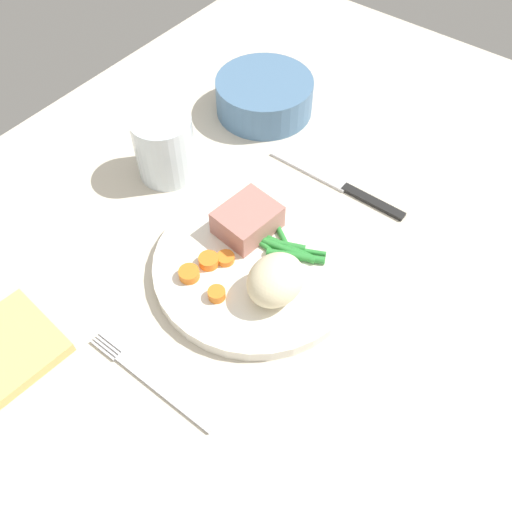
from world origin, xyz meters
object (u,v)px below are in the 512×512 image
(meat_portion, at_px, (247,220))
(water_glass, at_px, (165,151))
(knife, at_px, (339,184))
(salad_bowl, at_px, (264,94))
(napkin, at_px, (3,351))
(dinner_plate, at_px, (256,265))
(fork, at_px, (151,382))

(meat_portion, bearing_deg, water_glass, 80.81)
(knife, xyz_separation_m, salad_bowl, (0.07, 0.18, 0.03))
(salad_bowl, relative_size, napkin, 1.32)
(salad_bowl, bearing_deg, knife, -110.57)
(dinner_plate, xyz_separation_m, meat_portion, (0.03, 0.04, 0.02))
(water_glass, relative_size, napkin, 0.81)
(water_glass, xyz_separation_m, napkin, (-0.31, -0.05, -0.03))
(fork, xyz_separation_m, napkin, (-0.07, 0.15, 0.00))
(napkin, bearing_deg, knife, -18.82)
(fork, xyz_separation_m, knife, (0.36, -0.00, -0.00))
(fork, distance_m, knife, 0.36)
(dinner_plate, relative_size, meat_portion, 3.42)
(napkin, bearing_deg, fork, -63.95)
(meat_portion, bearing_deg, dinner_plate, -130.60)
(dinner_plate, xyz_separation_m, napkin, (-0.25, 0.14, -0.00))
(napkin, bearing_deg, salad_bowl, 3.39)
(knife, height_order, salad_bowl, salad_bowl)
(salad_bowl, bearing_deg, napkin, -176.61)
(meat_portion, bearing_deg, fork, -169.16)
(fork, height_order, salad_bowl, salad_bowl)
(water_glass, bearing_deg, salad_bowl, -7.15)
(meat_portion, relative_size, napkin, 0.65)
(fork, bearing_deg, dinner_plate, -1.92)
(dinner_plate, xyz_separation_m, fork, (-0.18, -0.00, -0.01))
(fork, height_order, knife, knife)
(dinner_plate, xyz_separation_m, salad_bowl, (0.24, 0.17, 0.02))
(fork, distance_m, salad_bowl, 0.46)
(fork, height_order, water_glass, water_glass)
(dinner_plate, bearing_deg, napkin, 150.28)
(meat_portion, height_order, salad_bowl, salad_bowl)
(meat_portion, xyz_separation_m, napkin, (-0.28, 0.11, -0.03))
(water_glass, bearing_deg, fork, -140.17)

